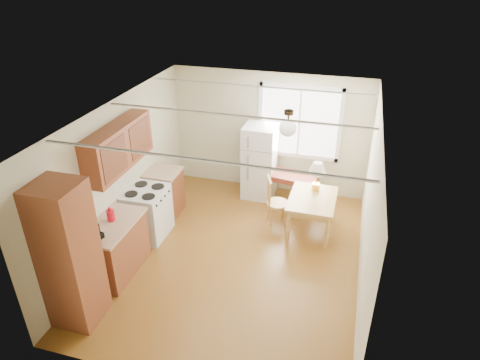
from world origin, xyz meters
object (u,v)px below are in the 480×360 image
at_px(bench, 283,176).
at_px(dining_table, 312,203).
at_px(chair, 273,199).
at_px(refrigerator, 260,162).

distance_m(bench, dining_table, 1.13).
bearing_deg(chair, dining_table, -23.27).
bearing_deg(dining_table, refrigerator, 140.86).
bearing_deg(refrigerator, bench, -10.06).
bearing_deg(chair, refrigerator, 95.97).
bearing_deg(chair, bench, 67.39).
distance_m(dining_table, chair, 0.72).
distance_m(bench, chair, 0.87).
relative_size(dining_table, chair, 1.18).
height_order(bench, dining_table, dining_table).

